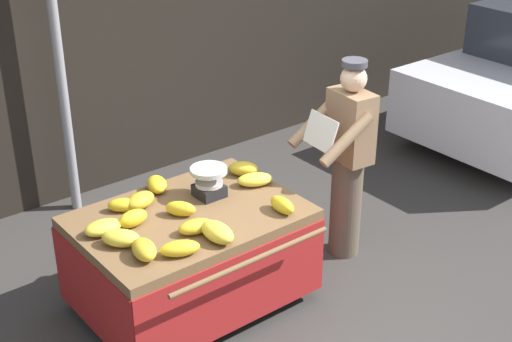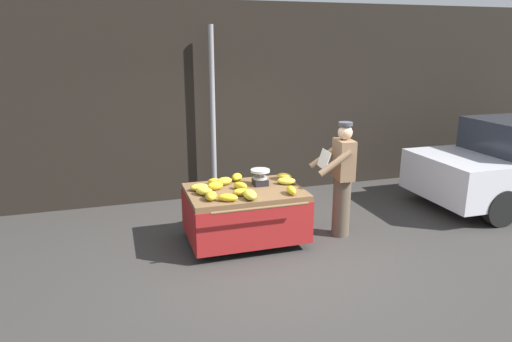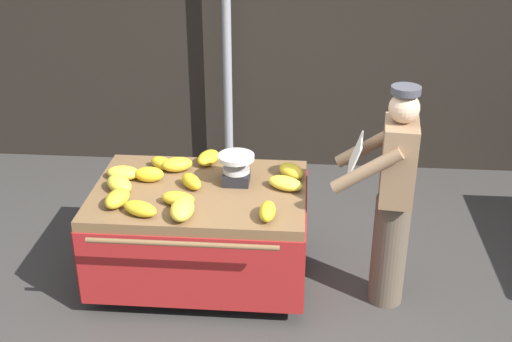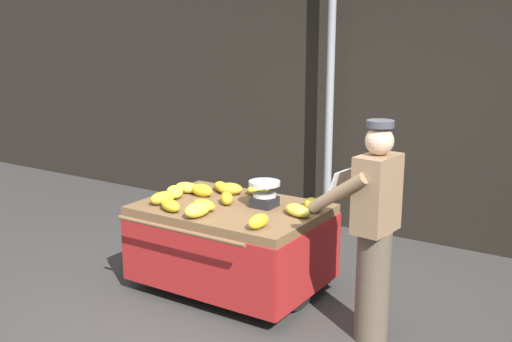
{
  "view_description": "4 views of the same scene",
  "coord_description": "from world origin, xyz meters",
  "px_view_note": "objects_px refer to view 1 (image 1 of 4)",
  "views": [
    {
      "loc": [
        -2.88,
        -3.4,
        3.41
      ],
      "look_at": [
        0.15,
        0.41,
        1.01
      ],
      "focal_mm": 51.24,
      "sensor_mm": 36.0,
      "label": 1
    },
    {
      "loc": [
        -2.09,
        -5.44,
        2.78
      ],
      "look_at": [
        -0.2,
        0.62,
        1.02
      ],
      "focal_mm": 32.32,
      "sensor_mm": 36.0,
      "label": 2
    },
    {
      "loc": [
        0.38,
        -3.87,
        3.12
      ],
      "look_at": [
        0.04,
        0.37,
        1.03
      ],
      "focal_mm": 46.21,
      "sensor_mm": 36.0,
      "label": 3
    },
    {
      "loc": [
        2.66,
        -3.85,
        2.39
      ],
      "look_at": [
        -0.06,
        0.38,
        1.19
      ],
      "focal_mm": 43.35,
      "sensor_mm": 36.0,
      "label": 4
    }
  ],
  "objects_px": {
    "banana_bunch_4": "(157,184)",
    "banana_bunch_12": "(180,248)",
    "banana_bunch_6": "(103,228)",
    "banana_bunch_13": "(255,180)",
    "banana_bunch_1": "(282,205)",
    "vendor_person": "(347,160)",
    "banana_bunch_0": "(217,232)",
    "banana_bunch_7": "(123,205)",
    "banana_bunch_5": "(244,169)",
    "banana_cart": "(190,239)",
    "weighing_scale": "(209,182)",
    "street_pole": "(58,51)",
    "banana_bunch_3": "(133,218)",
    "banana_bunch_8": "(180,209)",
    "banana_bunch_9": "(144,250)",
    "banana_bunch_11": "(196,227)",
    "banana_bunch_2": "(121,238)",
    "banana_bunch_10": "(140,200)"
  },
  "relations": [
    {
      "from": "banana_cart",
      "to": "banana_bunch_9",
      "type": "distance_m",
      "value": 0.68
    },
    {
      "from": "street_pole",
      "to": "banana_bunch_13",
      "type": "height_order",
      "value": "street_pole"
    },
    {
      "from": "banana_bunch_1",
      "to": "banana_bunch_4",
      "type": "bearing_deg",
      "value": 122.39
    },
    {
      "from": "banana_bunch_2",
      "to": "banana_bunch_4",
      "type": "bearing_deg",
      "value": 41.07
    },
    {
      "from": "banana_bunch_10",
      "to": "banana_cart",
      "type": "bearing_deg",
      "value": -53.18
    },
    {
      "from": "banana_bunch_7",
      "to": "banana_bunch_13",
      "type": "distance_m",
      "value": 1.04
    },
    {
      "from": "banana_bunch_6",
      "to": "banana_bunch_13",
      "type": "height_order",
      "value": "banana_bunch_13"
    },
    {
      "from": "banana_bunch_5",
      "to": "banana_bunch_7",
      "type": "distance_m",
      "value": 1.04
    },
    {
      "from": "banana_bunch_4",
      "to": "banana_bunch_12",
      "type": "xyz_separation_m",
      "value": [
        -0.36,
        -0.87,
        -0.0
      ]
    },
    {
      "from": "banana_cart",
      "to": "banana_bunch_13",
      "type": "relative_size",
      "value": 5.89
    },
    {
      "from": "banana_bunch_13",
      "to": "banana_bunch_3",
      "type": "bearing_deg",
      "value": 177.65
    },
    {
      "from": "weighing_scale",
      "to": "vendor_person",
      "type": "relative_size",
      "value": 0.16
    },
    {
      "from": "banana_bunch_1",
      "to": "banana_bunch_3",
      "type": "distance_m",
      "value": 1.07
    },
    {
      "from": "banana_bunch_3",
      "to": "banana_bunch_5",
      "type": "bearing_deg",
      "value": 7.96
    },
    {
      "from": "banana_bunch_0",
      "to": "banana_bunch_4",
      "type": "relative_size",
      "value": 1.23
    },
    {
      "from": "banana_bunch_7",
      "to": "banana_bunch_10",
      "type": "height_order",
      "value": "banana_bunch_10"
    },
    {
      "from": "banana_bunch_11",
      "to": "banana_bunch_5",
      "type": "bearing_deg",
      "value": 32.03
    },
    {
      "from": "street_pole",
      "to": "banana_bunch_0",
      "type": "relative_size",
      "value": 10.41
    },
    {
      "from": "banana_bunch_2",
      "to": "banana_bunch_12",
      "type": "xyz_separation_m",
      "value": [
        0.24,
        -0.35,
        -0.01
      ]
    },
    {
      "from": "banana_bunch_4",
      "to": "banana_bunch_8",
      "type": "bearing_deg",
      "value": -98.82
    },
    {
      "from": "banana_bunch_6",
      "to": "banana_bunch_2",
      "type": "bearing_deg",
      "value": -83.78
    },
    {
      "from": "banana_bunch_1",
      "to": "banana_bunch_3",
      "type": "xyz_separation_m",
      "value": [
        -0.95,
        0.5,
        0.0
      ]
    },
    {
      "from": "weighing_scale",
      "to": "banana_bunch_7",
      "type": "bearing_deg",
      "value": 161.99
    },
    {
      "from": "street_pole",
      "to": "banana_bunch_13",
      "type": "xyz_separation_m",
      "value": [
        0.66,
        -1.92,
        -0.7
      ]
    },
    {
      "from": "banana_cart",
      "to": "banana_bunch_10",
      "type": "distance_m",
      "value": 0.46
    },
    {
      "from": "banana_cart",
      "to": "banana_bunch_7",
      "type": "distance_m",
      "value": 0.55
    },
    {
      "from": "banana_bunch_7",
      "to": "banana_bunch_12",
      "type": "bearing_deg",
      "value": -89.77
    },
    {
      "from": "banana_bunch_0",
      "to": "banana_bunch_7",
      "type": "height_order",
      "value": "banana_bunch_0"
    },
    {
      "from": "banana_bunch_4",
      "to": "banana_bunch_12",
      "type": "height_order",
      "value": "banana_bunch_4"
    },
    {
      "from": "banana_bunch_5",
      "to": "banana_bunch_8",
      "type": "bearing_deg",
      "value": -162.7
    },
    {
      "from": "banana_bunch_4",
      "to": "banana_bunch_7",
      "type": "relative_size",
      "value": 1.1
    },
    {
      "from": "banana_bunch_8",
      "to": "banana_bunch_10",
      "type": "bearing_deg",
      "value": 119.91
    },
    {
      "from": "banana_bunch_2",
      "to": "banana_bunch_13",
      "type": "relative_size",
      "value": 0.95
    },
    {
      "from": "banana_bunch_10",
      "to": "banana_bunch_11",
      "type": "xyz_separation_m",
      "value": [
        0.11,
        -0.55,
        -0.01
      ]
    },
    {
      "from": "banana_bunch_12",
      "to": "weighing_scale",
      "type": "bearing_deg",
      "value": 41.56
    },
    {
      "from": "banana_bunch_1",
      "to": "banana_bunch_10",
      "type": "relative_size",
      "value": 0.96
    },
    {
      "from": "banana_bunch_13",
      "to": "vendor_person",
      "type": "distance_m",
      "value": 0.81
    },
    {
      "from": "banana_bunch_4",
      "to": "banana_cart",
      "type": "bearing_deg",
      "value": -90.75
    },
    {
      "from": "banana_bunch_7",
      "to": "banana_bunch_11",
      "type": "height_order",
      "value": "same"
    },
    {
      "from": "banana_bunch_4",
      "to": "vendor_person",
      "type": "relative_size",
      "value": 0.14
    },
    {
      "from": "banana_bunch_5",
      "to": "banana_bunch_11",
      "type": "distance_m",
      "value": 0.94
    },
    {
      "from": "weighing_scale",
      "to": "banana_bunch_0",
      "type": "relative_size",
      "value": 0.94
    },
    {
      "from": "vendor_person",
      "to": "banana_bunch_9",
      "type": "bearing_deg",
      "value": -176.4
    },
    {
      "from": "banana_bunch_5",
      "to": "vendor_person",
      "type": "bearing_deg",
      "value": -29.94
    },
    {
      "from": "banana_bunch_0",
      "to": "banana_bunch_11",
      "type": "xyz_separation_m",
      "value": [
        -0.06,
        0.17,
        -0.01
      ]
    },
    {
      "from": "banana_bunch_2",
      "to": "banana_bunch_11",
      "type": "bearing_deg",
      "value": -20.3
    },
    {
      "from": "banana_bunch_7",
      "to": "banana_bunch_12",
      "type": "distance_m",
      "value": 0.75
    },
    {
      "from": "banana_bunch_0",
      "to": "banana_bunch_7",
      "type": "xyz_separation_m",
      "value": [
        -0.3,
        0.75,
        -0.01
      ]
    },
    {
      "from": "street_pole",
      "to": "banana_bunch_7",
      "type": "xyz_separation_m",
      "value": [
        -0.34,
        -1.64,
        -0.7
      ]
    },
    {
      "from": "street_pole",
      "to": "banana_bunch_3",
      "type": "distance_m",
      "value": 2.03
    }
  ]
}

